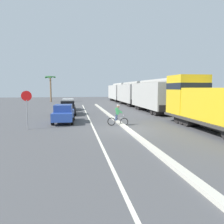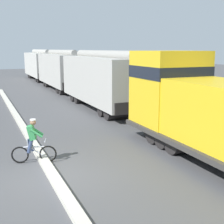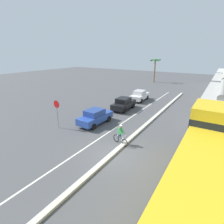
{
  "view_description": "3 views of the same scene",
  "coord_description": "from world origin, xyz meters",
  "px_view_note": "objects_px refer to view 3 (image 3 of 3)",
  "views": [
    {
      "loc": [
        -3.78,
        -15.73,
        3.08
      ],
      "look_at": [
        -0.63,
        2.67,
        1.02
      ],
      "focal_mm": 35.0,
      "sensor_mm": 36.0,
      "label": 1
    },
    {
      "loc": [
        -2.09,
        -9.96,
        4.3
      ],
      "look_at": [
        3.12,
        2.09,
        1.62
      ],
      "focal_mm": 50.0,
      "sensor_mm": 36.0,
      "label": 2
    },
    {
      "loc": [
        6.05,
        -9.72,
        7.32
      ],
      "look_at": [
        -3.85,
        5.89,
        0.96
      ],
      "focal_mm": 28.0,
      "sensor_mm": 36.0,
      "label": 3
    }
  ],
  "objects_px": {
    "parked_car_black": "(124,104)",
    "palm_tree_near": "(155,64)",
    "hopper_car_middle": "(222,87)",
    "parked_car_white": "(140,95)",
    "cyclist": "(120,135)",
    "locomotive": "(207,171)",
    "hopper_car_lead": "(219,105)",
    "parked_car_blue": "(95,117)",
    "hopper_car_trailing": "(224,78)",
    "stop_sign": "(57,109)"
  },
  "relations": [
    {
      "from": "hopper_car_lead",
      "to": "parked_car_blue",
      "type": "bearing_deg",
      "value": -147.52
    },
    {
      "from": "hopper_car_trailing",
      "to": "palm_tree_near",
      "type": "relative_size",
      "value": 1.8
    },
    {
      "from": "locomotive",
      "to": "hopper_car_lead",
      "type": "relative_size",
      "value": 1.1
    },
    {
      "from": "locomotive",
      "to": "hopper_car_lead",
      "type": "distance_m",
      "value": 12.16
    },
    {
      "from": "hopper_car_middle",
      "to": "hopper_car_trailing",
      "type": "xyz_separation_m",
      "value": [
        0.0,
        11.6,
        0.0
      ]
    },
    {
      "from": "hopper_car_middle",
      "to": "stop_sign",
      "type": "height_order",
      "value": "hopper_car_middle"
    },
    {
      "from": "hopper_car_lead",
      "to": "hopper_car_middle",
      "type": "distance_m",
      "value": 11.6
    },
    {
      "from": "parked_car_blue",
      "to": "parked_car_white",
      "type": "xyz_separation_m",
      "value": [
        0.08,
        11.41,
        0.0
      ]
    },
    {
      "from": "stop_sign",
      "to": "hopper_car_middle",
      "type": "bearing_deg",
      "value": 57.87
    },
    {
      "from": "parked_car_white",
      "to": "hopper_car_lead",
      "type": "bearing_deg",
      "value": -22.27
    },
    {
      "from": "locomotive",
      "to": "palm_tree_near",
      "type": "xyz_separation_m",
      "value": [
        -15.13,
        35.13,
        2.64
      ]
    },
    {
      "from": "hopper_car_middle",
      "to": "stop_sign",
      "type": "relative_size",
      "value": 3.68
    },
    {
      "from": "stop_sign",
      "to": "locomotive",
      "type": "bearing_deg",
      "value": -9.89
    },
    {
      "from": "parked_car_black",
      "to": "parked_car_white",
      "type": "distance_m",
      "value": 5.45
    },
    {
      "from": "locomotive",
      "to": "stop_sign",
      "type": "height_order",
      "value": "locomotive"
    },
    {
      "from": "parked_car_blue",
      "to": "cyclist",
      "type": "height_order",
      "value": "cyclist"
    },
    {
      "from": "cyclist",
      "to": "hopper_car_trailing",
      "type": "bearing_deg",
      "value": 78.69
    },
    {
      "from": "hopper_car_trailing",
      "to": "locomotive",
      "type": "bearing_deg",
      "value": -90.0
    },
    {
      "from": "locomotive",
      "to": "hopper_car_middle",
      "type": "height_order",
      "value": "locomotive"
    },
    {
      "from": "parked_car_blue",
      "to": "parked_car_black",
      "type": "xyz_separation_m",
      "value": [
        0.17,
        5.97,
        0.0
      ]
    },
    {
      "from": "parked_car_white",
      "to": "hopper_car_trailing",
      "type": "bearing_deg",
      "value": 59.92
    },
    {
      "from": "hopper_car_lead",
      "to": "palm_tree_near",
      "type": "relative_size",
      "value": 1.8
    },
    {
      "from": "locomotive",
      "to": "parked_car_blue",
      "type": "height_order",
      "value": "locomotive"
    },
    {
      "from": "locomotive",
      "to": "parked_car_blue",
      "type": "xyz_separation_m",
      "value": [
        -10.94,
        5.19,
        -0.98
      ]
    },
    {
      "from": "locomotive",
      "to": "parked_car_white",
      "type": "relative_size",
      "value": 2.74
    },
    {
      "from": "cyclist",
      "to": "palm_tree_near",
      "type": "bearing_deg",
      "value": 104.94
    },
    {
      "from": "hopper_car_lead",
      "to": "cyclist",
      "type": "bearing_deg",
      "value": -124.87
    },
    {
      "from": "parked_car_black",
      "to": "palm_tree_near",
      "type": "bearing_deg",
      "value": 100.31
    },
    {
      "from": "cyclist",
      "to": "stop_sign",
      "type": "bearing_deg",
      "value": -176.06
    },
    {
      "from": "hopper_car_lead",
      "to": "parked_car_white",
      "type": "relative_size",
      "value": 2.5
    },
    {
      "from": "hopper_car_middle",
      "to": "parked_car_black",
      "type": "height_order",
      "value": "hopper_car_middle"
    },
    {
      "from": "parked_car_blue",
      "to": "parked_car_black",
      "type": "distance_m",
      "value": 5.97
    },
    {
      "from": "locomotive",
      "to": "palm_tree_near",
      "type": "distance_m",
      "value": 38.34
    },
    {
      "from": "parked_car_white",
      "to": "hopper_car_middle",
      "type": "bearing_deg",
      "value": 33.36
    },
    {
      "from": "hopper_car_middle",
      "to": "parked_car_white",
      "type": "height_order",
      "value": "hopper_car_middle"
    },
    {
      "from": "parked_car_black",
      "to": "stop_sign",
      "type": "bearing_deg",
      "value": -106.9
    },
    {
      "from": "stop_sign",
      "to": "palm_tree_near",
      "type": "xyz_separation_m",
      "value": [
        -1.68,
        32.79,
        2.41
      ]
    },
    {
      "from": "hopper_car_lead",
      "to": "hopper_car_trailing",
      "type": "height_order",
      "value": "same"
    },
    {
      "from": "parked_car_blue",
      "to": "stop_sign",
      "type": "relative_size",
      "value": 1.48
    },
    {
      "from": "cyclist",
      "to": "stop_sign",
      "type": "distance_m",
      "value": 7.06
    },
    {
      "from": "stop_sign",
      "to": "parked_car_white",
      "type": "bearing_deg",
      "value": 79.73
    },
    {
      "from": "hopper_car_middle",
      "to": "cyclist",
      "type": "distance_m",
      "value": 21.96
    },
    {
      "from": "hopper_car_trailing",
      "to": "cyclist",
      "type": "height_order",
      "value": "hopper_car_trailing"
    },
    {
      "from": "hopper_car_middle",
      "to": "parked_car_white",
      "type": "relative_size",
      "value": 2.5
    },
    {
      "from": "hopper_car_middle",
      "to": "parked_car_white",
      "type": "bearing_deg",
      "value": -146.64
    },
    {
      "from": "locomotive",
      "to": "parked_car_black",
      "type": "xyz_separation_m",
      "value": [
        -10.77,
        11.16,
        -0.98
      ]
    },
    {
      "from": "parked_car_black",
      "to": "cyclist",
      "type": "bearing_deg",
      "value": -62.93
    },
    {
      "from": "hopper_car_middle",
      "to": "locomotive",
      "type": "bearing_deg",
      "value": -90.0
    },
    {
      "from": "parked_car_blue",
      "to": "locomotive",
      "type": "bearing_deg",
      "value": -25.38
    },
    {
      "from": "hopper_car_trailing",
      "to": "palm_tree_near",
      "type": "bearing_deg",
      "value": -179.15
    }
  ]
}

